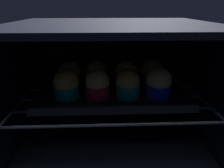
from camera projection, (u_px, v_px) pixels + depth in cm
name	position (u px, v px, depth cm)	size (l,w,h in cm)	color
oven_cavity	(111.00, 79.00, 69.42)	(59.00, 47.00, 37.00)	black
oven_rack	(112.00, 93.00, 66.66)	(54.80, 42.00, 0.80)	#444756
baking_tray	(112.00, 92.00, 64.67)	(43.82, 26.08, 2.20)	black
muffin_row0_col0	(66.00, 85.00, 58.81)	(7.28, 7.28, 8.22)	#0C8C84
muffin_row0_col1	(97.00, 85.00, 58.78)	(6.96, 6.96, 8.23)	red
muffin_row0_col2	(128.00, 85.00, 59.07)	(6.96, 6.96, 8.20)	#0C8C84
muffin_row0_col3	(159.00, 83.00, 59.23)	(7.36, 7.36, 8.68)	#1928B7
muffin_row1_col0	(70.00, 75.00, 66.70)	(7.41, 7.41, 8.31)	red
muffin_row1_col1	(97.00, 74.00, 67.32)	(7.17, 7.17, 8.57)	red
muffin_row1_col2	(126.00, 74.00, 67.64)	(7.30, 7.30, 8.40)	#1928B7
muffin_row1_col3	(152.00, 73.00, 68.05)	(7.30, 7.30, 8.85)	#1928B7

